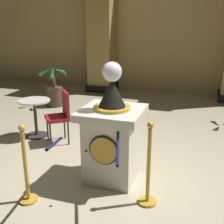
{
  "coord_description": "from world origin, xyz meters",
  "views": [
    {
      "loc": [
        1.23,
        -3.74,
        2.2
      ],
      "look_at": [
        0.04,
        -0.14,
        1.0
      ],
      "focal_mm": 47.34,
      "sensor_mm": 36.0,
      "label": 1
    }
  ],
  "objects_px": {
    "potted_palm_left": "(55,92)",
    "cafe_chair_red": "(61,113)",
    "stanchion_near": "(26,176)",
    "stanchion_far": "(148,176)",
    "pedestal_clock": "(112,136)",
    "cafe_table": "(35,113)"
  },
  "relations": [
    {
      "from": "potted_palm_left",
      "to": "cafe_table",
      "type": "bearing_deg",
      "value": -70.95
    },
    {
      "from": "potted_palm_left",
      "to": "cafe_chair_red",
      "type": "distance_m",
      "value": 2.47
    },
    {
      "from": "pedestal_clock",
      "to": "stanchion_far",
      "type": "xyz_separation_m",
      "value": [
        0.61,
        -0.44,
        -0.27
      ]
    },
    {
      "from": "potted_palm_left",
      "to": "stanchion_far",
      "type": "bearing_deg",
      "value": -47.41
    },
    {
      "from": "stanchion_near",
      "to": "cafe_table",
      "type": "xyz_separation_m",
      "value": [
        -1.07,
        1.91,
        0.11
      ]
    },
    {
      "from": "stanchion_near",
      "to": "cafe_table",
      "type": "height_order",
      "value": "stanchion_near"
    },
    {
      "from": "stanchion_far",
      "to": "cafe_table",
      "type": "distance_m",
      "value": 2.9
    },
    {
      "from": "pedestal_clock",
      "to": "potted_palm_left",
      "type": "bearing_deg",
      "value": 130.38
    },
    {
      "from": "stanchion_near",
      "to": "potted_palm_left",
      "type": "relative_size",
      "value": 0.94
    },
    {
      "from": "stanchion_near",
      "to": "cafe_chair_red",
      "type": "distance_m",
      "value": 1.87
    },
    {
      "from": "stanchion_near",
      "to": "potted_palm_left",
      "type": "bearing_deg",
      "value": 114.25
    },
    {
      "from": "stanchion_near",
      "to": "stanchion_far",
      "type": "height_order",
      "value": "stanchion_far"
    },
    {
      "from": "stanchion_near",
      "to": "cafe_table",
      "type": "relative_size",
      "value": 1.4
    },
    {
      "from": "stanchion_far",
      "to": "stanchion_near",
      "type": "bearing_deg",
      "value": -163.31
    },
    {
      "from": "stanchion_far",
      "to": "pedestal_clock",
      "type": "bearing_deg",
      "value": 144.38
    },
    {
      "from": "pedestal_clock",
      "to": "stanchion_far",
      "type": "bearing_deg",
      "value": -35.62
    },
    {
      "from": "pedestal_clock",
      "to": "cafe_chair_red",
      "type": "bearing_deg",
      "value": 143.82
    },
    {
      "from": "pedestal_clock",
      "to": "stanchion_near",
      "type": "height_order",
      "value": "pedestal_clock"
    },
    {
      "from": "potted_palm_left",
      "to": "cafe_chair_red",
      "type": "height_order",
      "value": "potted_palm_left"
    },
    {
      "from": "cafe_chair_red",
      "to": "stanchion_far",
      "type": "bearing_deg",
      "value": -36.0
    },
    {
      "from": "cafe_table",
      "to": "cafe_chair_red",
      "type": "bearing_deg",
      "value": -9.54
    },
    {
      "from": "pedestal_clock",
      "to": "stanchion_near",
      "type": "distance_m",
      "value": 1.23
    }
  ]
}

